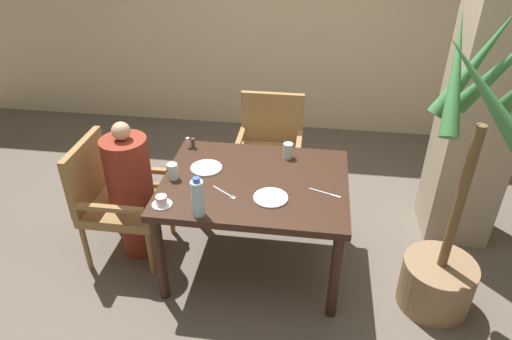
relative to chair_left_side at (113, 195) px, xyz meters
The scene contains 18 objects.
ground_plane 1.17m from the chair_left_side, ahead, with size 16.00×16.00×0.00m, color #60564C.
wall_back 2.74m from the chair_left_side, 66.10° to the left, with size 8.00×0.06×2.80m.
pillar_stone 2.80m from the chair_left_side, 13.54° to the left, with size 0.48×0.48×2.70m.
dining_table 1.06m from the chair_left_side, ahead, with size 1.26×0.99×0.73m.
chair_left_side is the anchor object (origin of this frame).
diner_in_left_chair 0.16m from the chair_left_side, ahead, with size 0.32×0.32×1.11m.
chair_far_side 1.39m from the chair_left_side, 41.07° to the left, with size 0.55×0.55×0.92m.
potted_palm 2.33m from the chair_left_side, ahead, with size 0.75×0.70×1.95m.
plate_main_left 0.73m from the chair_left_side, ahead, with size 0.22×0.22×0.01m.
plate_main_right 1.22m from the chair_left_side, ahead, with size 0.22×0.22×0.01m.
teacup_with_saucer 0.68m from the chair_left_side, 35.32° to the right, with size 0.13×0.13×0.07m.
water_bottle 0.95m from the chair_left_side, 29.24° to the right, with size 0.08×0.08×0.27m.
glass_tall_near 1.32m from the chair_left_side, 15.25° to the left, with size 0.07×0.07×0.11m.
glass_tall_mid 0.57m from the chair_left_side, ahead, with size 0.07×0.07×0.11m.
salt_shaker 0.67m from the chair_left_side, 38.47° to the left, with size 0.03×0.03×0.08m.
pepper_shaker 0.70m from the chair_left_side, 36.30° to the left, with size 0.03×0.03×0.08m.
fork_beside_plate 0.94m from the chair_left_side, 12.03° to the right, with size 0.18×0.14×0.00m.
knife_beside_plate 1.55m from the chair_left_side, ahead, with size 0.21×0.09×0.00m.
Camera 1 is at (0.37, -2.57, 2.43)m, focal length 32.00 mm.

